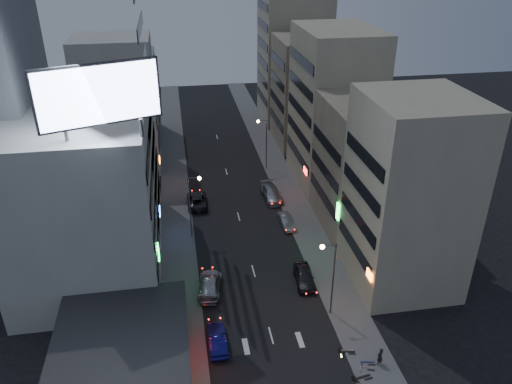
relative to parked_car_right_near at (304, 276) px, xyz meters
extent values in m
plane|color=black|center=(-4.98, -11.09, -0.81)|extent=(180.00, 180.00, 0.00)
cube|color=#4C4C4F|center=(-12.98, 18.91, -0.75)|extent=(4.00, 120.00, 0.12)
cube|color=#4C4C4F|center=(3.02, 18.91, -0.75)|extent=(4.00, 120.00, 0.12)
cube|color=#AFA789|center=(-18.98, -9.09, 0.99)|extent=(8.00, 12.00, 3.60)
cube|color=black|center=(-17.98, -9.09, 2.94)|extent=(11.00, 13.00, 0.25)
cube|color=black|center=(-13.88, -9.09, 2.29)|extent=(0.12, 4.00, 0.90)
cube|color=#FF1E14|center=(-13.80, -9.09, 2.29)|extent=(0.04, 3.70, 0.70)
cube|color=#B7B7B2|center=(-21.98, 8.91, 8.19)|extent=(14.00, 24.00, 18.00)
cube|color=#AFA789|center=(10.02, -0.59, 9.19)|extent=(10.00, 11.00, 20.00)
cube|color=tan|center=(10.52, 10.91, 7.19)|extent=(11.00, 12.00, 16.00)
cube|color=#AFA789|center=(10.02, 23.91, 10.19)|extent=(10.00, 14.00, 22.00)
cube|color=#B7B7B2|center=(-20.48, 33.91, 9.19)|extent=(11.00, 10.00, 20.00)
cube|color=gray|center=(-20.98, 46.91, 6.69)|extent=(12.00, 10.00, 15.00)
cube|color=tan|center=(10.52, 38.91, 8.19)|extent=(11.00, 12.00, 18.00)
cube|color=#AFA789|center=(11.02, 52.91, 11.19)|extent=(12.00, 12.00, 24.00)
cylinder|color=#595B60|center=(-20.98, -1.09, 17.94)|extent=(0.30, 0.30, 1.50)
cylinder|color=#595B60|center=(-14.98, -1.09, 17.94)|extent=(0.30, 0.30, 1.50)
cube|color=black|center=(-17.98, -1.09, 20.89)|extent=(9.52, 3.75, 5.00)
cube|color=#BFD1FF|center=(-17.91, -1.30, 20.89)|extent=(9.04, 3.34, 4.60)
cylinder|color=#595B60|center=(1.32, -5.09, 3.31)|extent=(0.16, 0.16, 8.00)
cylinder|color=#595B60|center=(0.62, -5.09, 7.21)|extent=(1.40, 0.10, 0.10)
sphere|color=#FFD88C|center=(0.02, -5.09, 7.11)|extent=(0.44, 0.44, 0.44)
cylinder|color=#595B60|center=(-11.28, 10.91, 3.31)|extent=(0.16, 0.16, 8.00)
cylinder|color=#595B60|center=(-10.58, 10.91, 7.21)|extent=(1.40, 0.10, 0.10)
sphere|color=#FFD88C|center=(-9.98, 10.91, 7.11)|extent=(0.44, 0.44, 0.44)
cylinder|color=#595B60|center=(1.32, 28.91, 3.31)|extent=(0.16, 0.16, 8.00)
cylinder|color=#595B60|center=(0.62, 28.91, 7.21)|extent=(1.40, 0.10, 0.10)
sphere|color=#FFD88C|center=(0.02, 28.91, 7.11)|extent=(0.44, 0.44, 0.44)
imported|color=#2B2A30|center=(0.00, 0.00, 0.00)|extent=(2.28, 4.88, 1.62)
imported|color=#9EA3A6|center=(0.62, 11.64, -0.12)|extent=(1.74, 4.24, 1.37)
imported|color=#242328|center=(-10.12, 19.00, -0.03)|extent=(2.65, 5.61, 1.55)
imported|color=#A2A5AA|center=(0.26, 19.04, 0.02)|extent=(2.67, 5.84, 1.65)
imported|color=navy|center=(-9.98, -7.53, -0.07)|extent=(1.58, 4.48, 1.48)
imported|color=#A5A6AD|center=(-9.98, 0.36, 0.00)|extent=(3.14, 5.85, 1.61)
imported|color=black|center=(3.50, -12.12, 0.18)|extent=(0.75, 0.66, 1.74)
camera|label=1|loc=(-12.13, -41.06, 32.30)|focal=35.00mm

